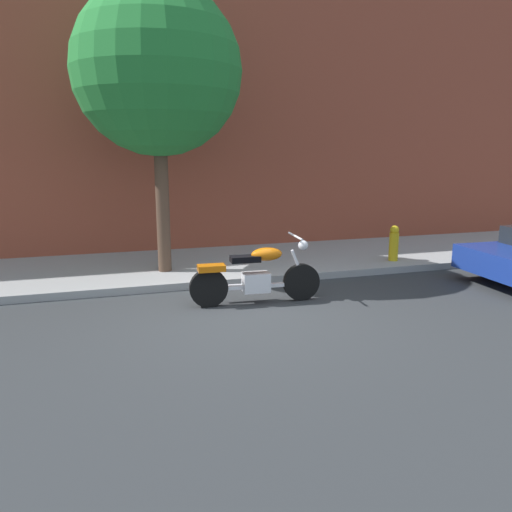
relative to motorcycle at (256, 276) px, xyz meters
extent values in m
plane|color=#303335|center=(-0.27, -0.47, -0.46)|extent=(60.00, 60.00, 0.00)
cube|color=#969696|center=(-0.27, 2.70, -0.39)|extent=(23.99, 3.19, 0.14)
cube|color=brown|center=(-0.27, 4.54, 3.34)|extent=(23.99, 0.50, 7.61)
cylinder|color=black|center=(0.79, -0.05, -0.15)|extent=(0.63, 0.15, 0.62)
cylinder|color=black|center=(-0.78, 0.04, -0.15)|extent=(0.63, 0.15, 0.62)
cube|color=silver|center=(0.00, -0.01, -0.10)|extent=(0.45, 0.30, 0.32)
cube|color=silver|center=(0.00, -0.01, -0.17)|extent=(1.42, 0.16, 0.06)
ellipsoid|color=#D1660C|center=(0.18, -0.01, 0.36)|extent=(0.53, 0.29, 0.22)
cube|color=black|center=(-0.18, 0.00, 0.30)|extent=(0.49, 0.27, 0.10)
cube|color=#D1660C|center=(-0.73, 0.03, 0.18)|extent=(0.45, 0.26, 0.10)
cylinder|color=silver|center=(0.73, -0.04, 0.13)|extent=(0.27, 0.06, 0.58)
cylinder|color=silver|center=(0.67, -0.04, 0.64)|extent=(0.07, 0.70, 0.04)
sphere|color=silver|center=(0.81, -0.05, 0.48)|extent=(0.17, 0.17, 0.17)
cylinder|color=silver|center=(-0.24, 0.17, -0.20)|extent=(0.80, 0.13, 0.09)
cylinder|color=black|center=(4.98, 0.33, -0.14)|extent=(0.64, 0.23, 0.64)
cylinder|color=#4F392A|center=(-1.24, 2.15, 1.07)|extent=(0.26, 0.26, 3.06)
sphere|color=#257D33|center=(-1.24, 2.15, 3.46)|extent=(3.11, 3.11, 3.11)
cylinder|color=gold|center=(3.61, 1.66, -0.09)|extent=(0.20, 0.20, 0.75)
sphere|color=gold|center=(3.61, 1.66, 0.35)|extent=(0.19, 0.19, 0.19)
camera|label=1|loc=(-2.30, -7.65, 2.05)|focal=35.20mm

